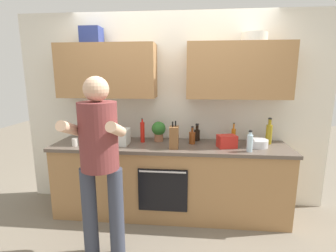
# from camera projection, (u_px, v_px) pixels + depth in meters

# --- Properties ---
(ground_plane) EXTENTS (12.00, 12.00, 0.00)m
(ground_plane) POSITION_uv_depth(u_px,v_px,m) (170.00, 212.00, 3.22)
(ground_plane) COLOR #756B5B
(back_wall_unit) EXTENTS (4.00, 0.38, 2.50)m
(back_wall_unit) POSITION_uv_depth(u_px,v_px,m) (172.00, 93.00, 3.18)
(back_wall_unit) COLOR silver
(back_wall_unit) RESTS_ON ground
(counter) EXTENTS (2.84, 0.67, 0.90)m
(counter) POSITION_uv_depth(u_px,v_px,m) (170.00, 179.00, 3.12)
(counter) COLOR #A37547
(counter) RESTS_ON ground
(person_standing) EXTENTS (0.49, 0.45, 1.72)m
(person_standing) POSITION_uv_depth(u_px,v_px,m) (100.00, 156.00, 2.24)
(person_standing) COLOR #383D4C
(person_standing) RESTS_ON ground
(bottle_water) EXTENTS (0.06, 0.06, 0.24)m
(bottle_water) POSITION_uv_depth(u_px,v_px,m) (250.00, 142.00, 2.74)
(bottle_water) COLOR silver
(bottle_water) RESTS_ON counter
(bottle_juice) EXTENTS (0.05, 0.05, 0.25)m
(bottle_juice) POSITION_uv_depth(u_px,v_px,m) (233.00, 135.00, 3.13)
(bottle_juice) COLOR orange
(bottle_juice) RESTS_ON counter
(bottle_hotsauce) EXTENTS (0.05, 0.05, 0.30)m
(bottle_hotsauce) POSITION_uv_depth(u_px,v_px,m) (142.00, 132.00, 3.13)
(bottle_hotsauce) COLOR red
(bottle_hotsauce) RESTS_ON counter
(bottle_soy) EXTENTS (0.07, 0.07, 0.22)m
(bottle_soy) POSITION_uv_depth(u_px,v_px,m) (197.00, 134.00, 3.20)
(bottle_soy) COLOR black
(bottle_soy) RESTS_ON counter
(bottle_vinegar) EXTENTS (0.08, 0.08, 0.22)m
(bottle_vinegar) POSITION_uv_depth(u_px,v_px,m) (192.00, 137.00, 3.06)
(bottle_vinegar) COLOR brown
(bottle_vinegar) RESTS_ON counter
(bottle_oil) EXTENTS (0.07, 0.07, 0.32)m
(bottle_oil) POSITION_uv_depth(u_px,v_px,m) (269.00, 133.00, 3.05)
(bottle_oil) COLOR olive
(bottle_oil) RESTS_ON counter
(bottle_wine) EXTENTS (0.06, 0.06, 0.29)m
(bottle_wine) POSITION_uv_depth(u_px,v_px,m) (114.00, 131.00, 3.21)
(bottle_wine) COLOR #471419
(bottle_wine) RESTS_ON counter
(cup_coffee) EXTENTS (0.07, 0.07, 0.09)m
(cup_coffee) POSITION_uv_depth(u_px,v_px,m) (75.00, 142.00, 2.97)
(cup_coffee) COLOR white
(cup_coffee) RESTS_ON counter
(cup_tea) EXTENTS (0.07, 0.07, 0.10)m
(cup_tea) POSITION_uv_depth(u_px,v_px,m) (95.00, 140.00, 3.04)
(cup_tea) COLOR #33598C
(cup_tea) RESTS_ON counter
(mixing_bowl) EXTENTS (0.24, 0.24, 0.09)m
(mixing_bowl) POSITION_uv_depth(u_px,v_px,m) (257.00, 143.00, 2.94)
(mixing_bowl) COLOR silver
(mixing_bowl) RESTS_ON counter
(knife_block) EXTENTS (0.10, 0.14, 0.31)m
(knife_block) POSITION_uv_depth(u_px,v_px,m) (174.00, 137.00, 2.87)
(knife_block) COLOR brown
(knife_block) RESTS_ON counter
(potted_herb) EXTENTS (0.18, 0.18, 0.25)m
(potted_herb) POSITION_uv_depth(u_px,v_px,m) (159.00, 130.00, 3.16)
(potted_herb) COLOR #9E6647
(potted_herb) RESTS_ON counter
(grocery_bag_crisps) EXTENTS (0.24, 0.19, 0.15)m
(grocery_bag_crisps) POSITION_uv_depth(u_px,v_px,m) (227.00, 141.00, 2.90)
(grocery_bag_crisps) COLOR red
(grocery_bag_crisps) RESTS_ON counter
(grocery_bag_produce) EXTENTS (0.24, 0.22, 0.19)m
(grocery_bag_produce) POSITION_uv_depth(u_px,v_px,m) (119.00, 137.00, 3.03)
(grocery_bag_produce) COLOR silver
(grocery_bag_produce) RESTS_ON counter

